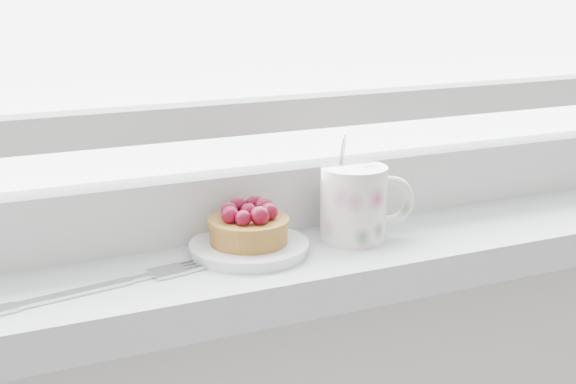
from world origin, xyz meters
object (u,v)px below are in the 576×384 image
saucer (249,248)px  raspberry_tart (249,225)px  fork (111,285)px  floral_mug (356,202)px

saucer → raspberry_tart: bearing=18.5°
raspberry_tart → fork: (-0.15, -0.03, -0.03)m
raspberry_tart → saucer: bearing=-161.5°
saucer → raspberry_tart: raspberry_tart is taller
saucer → raspberry_tart: size_ratio=1.48×
saucer → fork: (-0.15, -0.03, -0.00)m
raspberry_tart → fork: bearing=-169.1°
raspberry_tart → floral_mug: (0.12, -0.01, 0.01)m
raspberry_tart → floral_mug: bearing=-3.3°
saucer → fork: bearing=-169.1°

